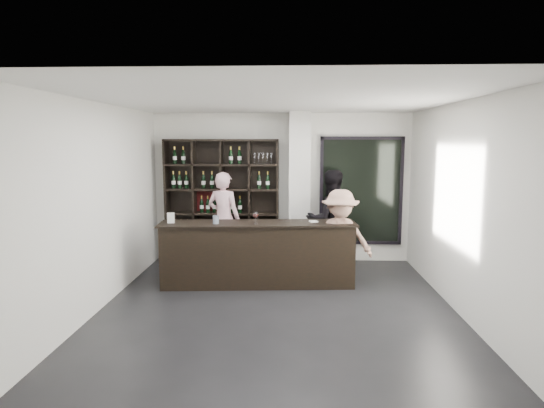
{
  "coord_description": "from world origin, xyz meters",
  "views": [
    {
      "loc": [
        0.18,
        -6.15,
        2.36
      ],
      "look_at": [
        -0.12,
        1.1,
        1.35
      ],
      "focal_mm": 30.0,
      "sensor_mm": 36.0,
      "label": 1
    }
  ],
  "objects_px": {
    "taster_pink": "(224,218)",
    "customer": "(340,239)",
    "wine_shelf": "(222,201)",
    "tasting_counter": "(258,254)",
    "taster_black": "(330,220)"
  },
  "relations": [
    {
      "from": "wine_shelf",
      "to": "tasting_counter",
      "type": "bearing_deg",
      "value": -61.36
    },
    {
      "from": "taster_pink",
      "to": "taster_black",
      "type": "relative_size",
      "value": 0.97
    },
    {
      "from": "wine_shelf",
      "to": "customer",
      "type": "bearing_deg",
      "value": -35.46
    },
    {
      "from": "wine_shelf",
      "to": "tasting_counter",
      "type": "distance_m",
      "value": 1.8
    },
    {
      "from": "wine_shelf",
      "to": "customer",
      "type": "height_order",
      "value": "wine_shelf"
    },
    {
      "from": "customer",
      "to": "taster_pink",
      "type": "bearing_deg",
      "value": 145.53
    },
    {
      "from": "taster_pink",
      "to": "taster_black",
      "type": "bearing_deg",
      "value": -171.6
    },
    {
      "from": "customer",
      "to": "tasting_counter",
      "type": "bearing_deg",
      "value": 176.39
    },
    {
      "from": "wine_shelf",
      "to": "taster_pink",
      "type": "xyz_separation_m",
      "value": [
        0.05,
        -0.17,
        -0.31
      ]
    },
    {
      "from": "wine_shelf",
      "to": "tasting_counter",
      "type": "height_order",
      "value": "wine_shelf"
    },
    {
      "from": "wine_shelf",
      "to": "customer",
      "type": "relative_size",
      "value": 1.5
    },
    {
      "from": "tasting_counter",
      "to": "taster_pink",
      "type": "height_order",
      "value": "taster_pink"
    },
    {
      "from": "wine_shelf",
      "to": "tasting_counter",
      "type": "xyz_separation_m",
      "value": [
        0.8,
        -1.47,
        -0.67
      ]
    },
    {
      "from": "taster_pink",
      "to": "customer",
      "type": "distance_m",
      "value": 2.48
    },
    {
      "from": "wine_shelf",
      "to": "customer",
      "type": "xyz_separation_m",
      "value": [
        2.13,
        -1.52,
        -0.4
      ]
    }
  ]
}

